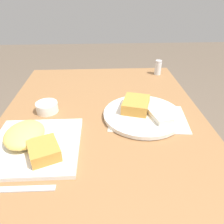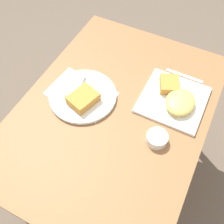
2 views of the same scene
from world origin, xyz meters
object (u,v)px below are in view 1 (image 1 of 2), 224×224
(plate_oval_far, at_px, (142,112))
(salt_shaker, at_px, (158,68))
(butter_knife, at_px, (19,189))
(plate_square_near, at_px, (32,142))
(sauce_ramekin, at_px, (47,107))

(plate_oval_far, bearing_deg, salt_shaker, 159.63)
(salt_shaker, distance_m, butter_knife, 0.90)
(plate_square_near, relative_size, butter_knife, 1.53)
(plate_square_near, distance_m, sauce_ramekin, 0.21)
(plate_oval_far, distance_m, sauce_ramekin, 0.36)
(butter_knife, bearing_deg, sauce_ramekin, 91.44)
(plate_square_near, xyz_separation_m, butter_knife, (0.16, 0.01, -0.02))
(plate_oval_far, bearing_deg, butter_knife, -47.96)
(plate_oval_far, xyz_separation_m, butter_knife, (0.32, -0.35, -0.02))
(sauce_ramekin, bearing_deg, butter_knife, 0.96)
(plate_oval_far, relative_size, butter_knife, 1.67)
(plate_oval_far, xyz_separation_m, salt_shaker, (-0.42, 0.16, 0.01))
(plate_oval_far, distance_m, butter_knife, 0.48)
(sauce_ramekin, height_order, salt_shaker, salt_shaker)
(sauce_ramekin, bearing_deg, salt_shaker, 125.43)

